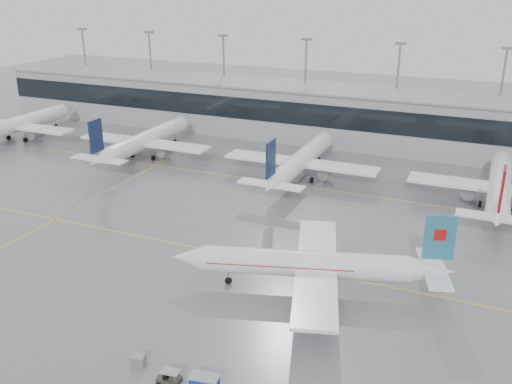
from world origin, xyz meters
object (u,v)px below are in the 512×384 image
at_px(air_canada_jet, 315,265).
at_px(gse_unit, 139,361).
at_px(baggage_cart, 204,383).
at_px(baggage_tug, 169,380).

relative_size(air_canada_jet, gse_unit, 27.40).
xyz_separation_m(baggage_cart, gse_unit, (-7.83, 0.71, -0.39)).
height_order(baggage_cart, gse_unit, baggage_cart).
xyz_separation_m(air_canada_jet, baggage_tug, (-7.31, -22.46, -2.80)).
relative_size(baggage_tug, baggage_cart, 1.15).
bearing_deg(baggage_cart, baggage_tug, -180.00).
bearing_deg(gse_unit, baggage_cart, -21.57).
xyz_separation_m(baggage_tug, gse_unit, (-4.27, 1.22, 0.04)).
relative_size(air_canada_jet, baggage_tug, 9.90).
xyz_separation_m(air_canada_jet, gse_unit, (-11.58, -21.25, -2.76)).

